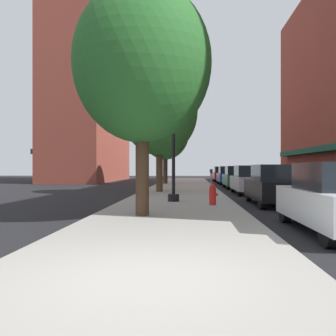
{
  "coord_description": "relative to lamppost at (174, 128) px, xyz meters",
  "views": [
    {
      "loc": [
        0.57,
        -4.74,
        1.54
      ],
      "look_at": [
        -0.97,
        20.34,
        1.51
      ],
      "focal_mm": 38.87,
      "sensor_mm": 36.0,
      "label": 1
    }
  ],
  "objects": [
    {
      "name": "tree_near",
      "position": [
        -1.52,
        17.14,
        1.5
      ],
      "size": [
        4.28,
        4.28,
        7.06
      ],
      "color": "#422D1E",
      "rests_on": "sidewalk_slab"
    },
    {
      "name": "lamppost",
      "position": [
        0.0,
        0.0,
        0.0
      ],
      "size": [
        0.48,
        0.48,
        5.9
      ],
      "color": "black",
      "rests_on": "sidewalk_slab"
    },
    {
      "name": "sidewalk_slab",
      "position": [
        0.14,
        8.47,
        -3.14
      ],
      "size": [
        4.8,
        50.0,
        0.12
      ],
      "primitive_type": "cube",
      "color": "gray",
      "rests_on": "ground"
    },
    {
      "name": "ground_plane",
      "position": [
        4.14,
        7.47,
        -3.2
      ],
      "size": [
        90.0,
        90.0,
        0.0
      ],
      "primitive_type": "plane",
      "color": "black"
    },
    {
      "name": "tree_mid",
      "position": [
        -1.12,
        6.15,
        1.65
      ],
      "size": [
        4.52,
        4.52,
        7.34
      ],
      "color": "#4C3823",
      "rests_on": "sidewalk_slab"
    },
    {
      "name": "tree_far",
      "position": [
        -0.72,
        -4.53,
        1.43
      ],
      "size": [
        4.12,
        4.12,
        6.9
      ],
      "color": "#422D1E",
      "rests_on": "sidewalk_slab"
    },
    {
      "name": "building_far_background",
      "position": [
        -10.88,
        26.47,
        6.52
      ],
      "size": [
        6.8,
        18.0,
        19.49
      ],
      "color": "brown",
      "rests_on": "ground"
    },
    {
      "name": "parking_meter_near",
      "position": [
        2.19,
        11.17,
        -2.25
      ],
      "size": [
        0.14,
        0.09,
        1.31
      ],
      "color": "slate",
      "rests_on": "sidewalk_slab"
    },
    {
      "name": "parking_meter_far",
      "position": [
        2.19,
        9.99,
        -2.25
      ],
      "size": [
        0.14,
        0.09,
        1.31
      ],
      "color": "slate",
      "rests_on": "sidewalk_slab"
    },
    {
      "name": "car_green",
      "position": [
        4.14,
        11.74,
        -2.39
      ],
      "size": [
        1.8,
        4.3,
        1.66
      ],
      "rotation": [
        0.0,
        0.0,
        0.0
      ],
      "color": "black",
      "rests_on": "ground"
    },
    {
      "name": "fire_hydrant",
      "position": [
        1.56,
        -1.36,
        -2.68
      ],
      "size": [
        0.33,
        0.26,
        0.79
      ],
      "color": "red",
      "rests_on": "sidewalk_slab"
    },
    {
      "name": "car_black",
      "position": [
        4.14,
        -0.16,
        -2.39
      ],
      "size": [
        1.8,
        4.3,
        1.66
      ],
      "rotation": [
        0.0,
        0.0,
        0.03
      ],
      "color": "black",
      "rests_on": "ground"
    },
    {
      "name": "car_silver",
      "position": [
        4.14,
        6.03,
        -2.39
      ],
      "size": [
        1.8,
        4.3,
        1.66
      ],
      "rotation": [
        0.0,
        0.0,
        0.03
      ],
      "color": "black",
      "rests_on": "ground"
    },
    {
      "name": "car_blue",
      "position": [
        4.14,
        18.07,
        -2.39
      ],
      "size": [
        1.8,
        4.3,
        1.66
      ],
      "rotation": [
        0.0,
        0.0,
        0.03
      ],
      "color": "black",
      "rests_on": "ground"
    },
    {
      "name": "car_red",
      "position": [
        4.14,
        24.86,
        -2.39
      ],
      "size": [
        1.8,
        4.3,
        1.66
      ],
      "rotation": [
        0.0,
        0.0,
        -0.0
      ],
      "color": "black",
      "rests_on": "ground"
    }
  ]
}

